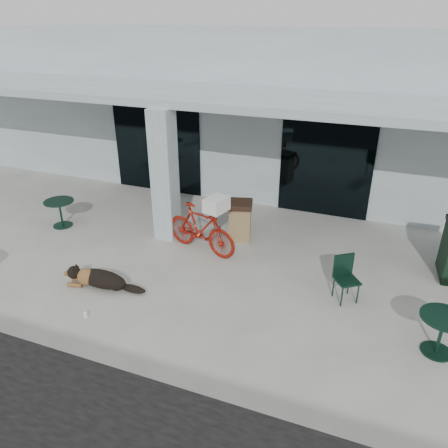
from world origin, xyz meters
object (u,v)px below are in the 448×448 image
at_px(bicycle, 201,229).
at_px(dog, 102,278).
at_px(cafe_table_near, 61,214).
at_px(trash_receptacle, 240,220).
at_px(cafe_table_far, 440,335).
at_px(cafe_chair_far_a, 347,280).

xyz_separation_m(bicycle, dog, (-1.25, -2.09, -0.35)).
xyz_separation_m(dog, cafe_table_near, (-2.63, 1.99, 0.14)).
bearing_deg(bicycle, trash_receptacle, -19.88).
height_order(cafe_table_far, trash_receptacle, trash_receptacle).
height_order(bicycle, cafe_table_far, bicycle).
relative_size(bicycle, cafe_table_near, 2.51).
bearing_deg(dog, trash_receptacle, 45.60).
distance_m(cafe_table_near, cafe_table_far, 8.96).
distance_m(dog, cafe_table_near, 3.30).
bearing_deg(cafe_table_near, dog, -37.13).
distance_m(dog, cafe_table_far, 6.20).
bearing_deg(dog, cafe_chair_far_a, 3.74).
relative_size(cafe_chair_far_a, trash_receptacle, 0.94).
bearing_deg(cafe_chair_far_a, trash_receptacle, 112.20).
distance_m(dog, cafe_chair_far_a, 4.79).
relative_size(cafe_table_near, trash_receptacle, 0.77).
bearing_deg(trash_receptacle, cafe_chair_far_a, -31.62).
distance_m(cafe_chair_far_a, trash_receptacle, 3.19).
height_order(bicycle, cafe_chair_far_a, bicycle).
height_order(cafe_table_near, cafe_chair_far_a, cafe_chair_far_a).
xyz_separation_m(cafe_table_near, trash_receptacle, (4.51, 1.00, 0.13)).
bearing_deg(trash_receptacle, dog, -122.19).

